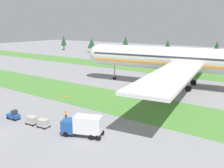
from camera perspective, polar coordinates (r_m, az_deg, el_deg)
grass_strip_near at (r=63.29m, az=-4.59°, el=-2.93°), size 320.00×16.49×0.01m
grass_strip_far at (r=101.16m, az=11.79°, el=3.13°), size 320.00×16.49×0.01m
airliner at (r=73.66m, az=16.80°, el=5.62°), size 64.19×79.37×23.57m
baggage_tug at (r=51.65m, az=-22.25°, el=-6.89°), size 2.72×1.56×1.97m
cargo_dolly_lead at (r=47.97m, az=-18.43°, el=-8.00°), size 2.34×1.72×1.55m
cargo_dolly_second at (r=45.99m, az=-15.93°, el=-8.76°), size 2.34×1.72×1.55m
catering_truck at (r=40.91m, az=-6.93°, el=-9.63°), size 7.32×4.66×3.58m
ground_crew_marshaller at (r=49.12m, az=-10.86°, el=-6.97°), size 0.36×0.56×1.74m
taxiway_marker_0 at (r=62.90m, az=-10.64°, el=-2.97°), size 0.44×0.44×0.56m
taxiway_marker_1 at (r=64.16m, az=-12.02°, el=-2.65°), size 0.44×0.44×0.69m
taxiway_marker_2 at (r=56.59m, az=-1.48°, el=-4.61°), size 0.44×0.44×0.59m
distant_tree_line at (r=135.35m, az=17.89°, el=8.20°), size 191.80×9.95×11.61m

